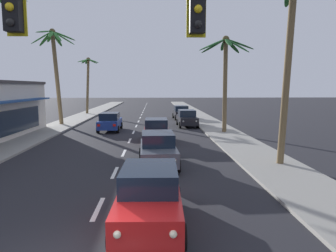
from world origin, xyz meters
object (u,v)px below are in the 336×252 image
sedan_parked_nearest_kerb (181,112)px  palm_left_third (55,58)px  sedan_lead_at_stop_bar (149,195)px  sedan_parked_mid_kerb (187,118)px  palm_right_third (225,63)px  sedan_oncoming_far (110,122)px  sedan_third_in_queue (158,149)px  palm_left_farthest (88,75)px  sedan_fifth_in_queue (156,130)px  palm_right_second (291,24)px  traffic_signal_mast (201,40)px

sedan_parked_nearest_kerb → palm_left_third: bearing=-157.2°
sedan_lead_at_stop_bar → sedan_parked_mid_kerb: bearing=81.3°
sedan_parked_nearest_kerb → palm_right_third: (2.67, -12.15, 5.15)m
sedan_oncoming_far → palm_right_third: 11.47m
sedan_lead_at_stop_bar → sedan_third_in_queue: size_ratio=1.00×
palm_left_third → palm_left_farthest: bearing=87.7°
sedan_fifth_in_queue → palm_right_third: 8.70m
sedan_third_in_queue → palm_right_second: bearing=-3.7°
sedan_third_in_queue → palm_right_third: size_ratio=0.55×
palm_left_third → palm_right_third: bearing=-21.9°
palm_left_farthest → palm_right_second: (16.25, -30.73, 1.30)m
traffic_signal_mast → sedan_oncoming_far: size_ratio=2.57×
sedan_lead_at_stop_bar → palm_right_second: palm_right_second is taller
sedan_third_in_queue → sedan_parked_nearest_kerb: size_ratio=1.00×
sedan_third_in_queue → palm_left_third: 20.96m
traffic_signal_mast → sedan_lead_at_stop_bar: 4.74m
palm_right_second → palm_right_third: (-0.62, 11.12, -1.02)m
traffic_signal_mast → sedan_fifth_in_queue: traffic_signal_mast is taller
sedan_parked_mid_kerb → palm_left_third: (-13.46, 1.58, 6.06)m
sedan_third_in_queue → sedan_oncoming_far: same height
palm_right_second → traffic_signal_mast: bearing=-123.5°
sedan_lead_at_stop_bar → palm_left_third: (-10.02, 24.04, 6.06)m
sedan_lead_at_stop_bar → palm_right_third: palm_right_third is taller
sedan_parked_nearest_kerb → palm_left_farthest: palm_left_farthest is taller
palm_left_farthest → palm_right_second: palm_right_second is taller
sedan_third_in_queue → sedan_oncoming_far: (-4.24, 12.66, 0.00)m
sedan_lead_at_stop_bar → sedan_fifth_in_queue: (0.28, 13.70, 0.00)m
traffic_signal_mast → palm_left_farthest: size_ratio=1.39×
palm_right_third → traffic_signal_mast: bearing=-104.3°
palm_left_third → sedan_parked_mid_kerb: bearing=-6.7°
sedan_third_in_queue → sedan_parked_nearest_kerb: (3.14, 22.85, 0.00)m
sedan_oncoming_far → palm_right_third: size_ratio=0.54×
traffic_signal_mast → palm_right_second: 10.34m
sedan_lead_at_stop_bar → sedan_fifth_in_queue: size_ratio=1.01×
sedan_third_in_queue → palm_right_second: size_ratio=0.47×
sedan_lead_at_stop_bar → sedan_fifth_in_queue: same height
sedan_oncoming_far → sedan_fifth_in_queue: bearing=-54.2°
sedan_lead_at_stop_bar → palm_left_farthest: bearing=104.3°
traffic_signal_mast → sedan_lead_at_stop_bar: bearing=119.9°
palm_left_third → palm_right_second: (16.77, -17.60, 0.11)m
sedan_lead_at_stop_bar → traffic_signal_mast: bearing=-60.1°
sedan_third_in_queue → palm_left_third: bearing=121.0°
palm_left_third → palm_left_farthest: 13.19m
sedan_parked_mid_kerb → palm_left_third: bearing=173.3°
sedan_lead_at_stop_bar → palm_left_third: 26.74m
traffic_signal_mast → sedan_lead_at_stop_bar: (-1.16, 2.01, -4.13)m
palm_left_farthest → palm_right_second: 34.78m
sedan_parked_mid_kerb → palm_left_farthest: size_ratio=0.55×
traffic_signal_mast → palm_right_third: bearing=75.7°
sedan_fifth_in_queue → palm_right_second: palm_right_second is taller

